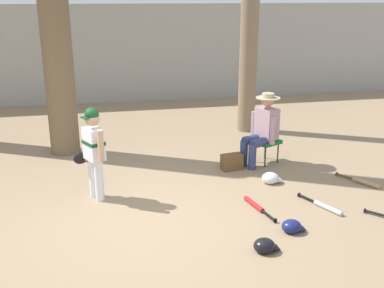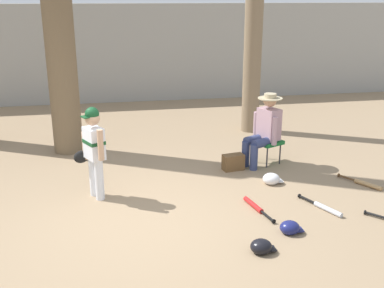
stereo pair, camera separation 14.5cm
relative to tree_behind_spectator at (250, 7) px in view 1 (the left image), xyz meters
The scene contains 13 objects.
ground_plane 5.18m from the tree_behind_spectator, 123.82° to the right, with size 60.00×60.00×0.00m, color #937A5B.
concrete_back_wall 4.39m from the tree_behind_spectator, 126.80° to the left, with size 18.00×0.36×2.52m, color #9E9E99.
tree_behind_spectator is the anchor object (origin of this frame).
young_ballplayer 4.58m from the tree_behind_spectator, 137.88° to the right, with size 0.48×0.54×1.31m.
folding_stool 2.91m from the tree_behind_spectator, 98.83° to the right, with size 0.53×0.53×0.41m.
seated_spectator 2.76m from the tree_behind_spectator, 101.14° to the right, with size 0.67×0.55×1.20m.
handbag_beside_stool 3.34m from the tree_behind_spectator, 113.78° to the right, with size 0.34×0.18×0.26m, color brown.
bat_red_barrel 4.49m from the tree_behind_spectator, 106.08° to the right, with size 0.21×0.74×0.07m.
bat_wood_tan 4.08m from the tree_behind_spectator, 75.56° to the right, with size 0.42×0.65×0.07m.
bat_aluminum_silver 4.54m from the tree_behind_spectator, 92.25° to the right, with size 0.35×0.71×0.07m.
batting_helmet_black 5.42m from the tree_behind_spectator, 105.77° to the right, with size 0.29×0.22×0.17m.
batting_helmet_white 3.76m from the tree_behind_spectator, 100.77° to the right, with size 0.31×0.24×0.18m.
batting_helmet_navy 5.02m from the tree_behind_spectator, 101.02° to the right, with size 0.29×0.22×0.17m.
Camera 1 is at (-0.50, -5.13, 2.72)m, focal length 42.92 mm.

